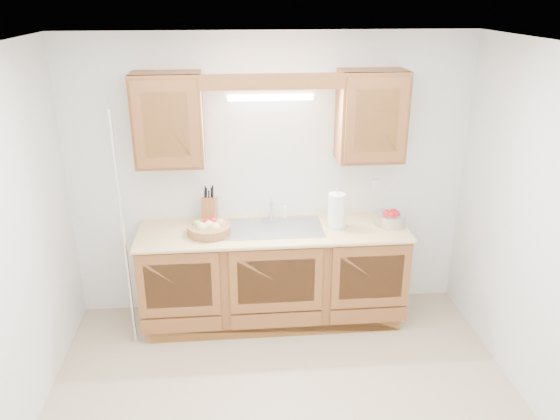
{
  "coord_description": "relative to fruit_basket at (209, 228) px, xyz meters",
  "views": [
    {
      "loc": [
        -0.32,
        -3.06,
        2.79
      ],
      "look_at": [
        0.03,
        0.85,
        1.21
      ],
      "focal_mm": 35.0,
      "sensor_mm": 36.0,
      "label": 1
    }
  ],
  "objects": [
    {
      "name": "upper_cabinet_right",
      "position": [
        1.37,
        0.19,
        0.87
      ],
      "size": [
        0.55,
        0.33,
        0.75
      ],
      "primitive_type": "cube",
      "color": "brown",
      "rests_on": "room"
    },
    {
      "name": "upper_cabinet_left",
      "position": [
        -0.29,
        0.19,
        0.87
      ],
      "size": [
        0.55,
        0.33,
        0.75
      ],
      "primitive_type": "cube",
      "color": "brown",
      "rests_on": "room"
    },
    {
      "name": "valance",
      "position": [
        0.54,
        0.05,
        1.19
      ],
      "size": [
        2.2,
        0.05,
        0.12
      ],
      "primitive_type": "cube",
      "color": "brown",
      "rests_on": "room"
    },
    {
      "name": "room",
      "position": [
        0.54,
        -1.14,
        0.3
      ],
      "size": [
        3.52,
        3.5,
        2.5
      ],
      "color": "tan",
      "rests_on": "ground"
    },
    {
      "name": "wire_shelf_pole",
      "position": [
        -0.66,
        -0.21,
        0.05
      ],
      "size": [
        0.03,
        0.03,
        2.0
      ],
      "primitive_type": "cylinder",
      "color": "silver",
      "rests_on": "ground"
    },
    {
      "name": "soap_bottle",
      "position": [
        0.0,
        0.3,
        0.04
      ],
      "size": [
        0.08,
        0.09,
        0.18
      ],
      "primitive_type": "imported",
      "rotation": [
        0.0,
        0.0,
        -0.03
      ],
      "color": "blue",
      "rests_on": "countertop"
    },
    {
      "name": "sponge",
      "position": [
        0.0,
        0.29,
        -0.04
      ],
      "size": [
        0.13,
        0.1,
        0.02
      ],
      "rotation": [
        0.0,
        0.0,
        -0.23
      ],
      "color": "#CC333F",
      "rests_on": "countertop"
    },
    {
      "name": "fruit_basket",
      "position": [
        0.0,
        0.0,
        0.0
      ],
      "size": [
        0.48,
        0.48,
        0.11
      ],
      "rotation": [
        0.0,
        0.0,
        0.43
      ],
      "color": "olive",
      "rests_on": "countertop"
    },
    {
      "name": "base_cabinets",
      "position": [
        0.54,
        0.06,
        -0.51
      ],
      "size": [
        2.2,
        0.6,
        0.86
      ],
      "primitive_type": "cube",
      "color": "brown",
      "rests_on": "ground"
    },
    {
      "name": "orange_canister",
      "position": [
        0.0,
        0.3,
        0.06
      ],
      "size": [
        0.07,
        0.07,
        0.23
      ],
      "rotation": [
        0.0,
        0.0,
        0.01
      ],
      "color": "#D6500B",
      "rests_on": "countertop"
    },
    {
      "name": "sink",
      "position": [
        0.54,
        0.06,
        -0.12
      ],
      "size": [
        0.84,
        0.46,
        0.36
      ],
      "color": "#9E9EA3",
      "rests_on": "countertop"
    },
    {
      "name": "countertop",
      "position": [
        0.54,
        0.04,
        -0.07
      ],
      "size": [
        2.3,
        0.63,
        0.04
      ],
      "primitive_type": "cube",
      "color": "tan",
      "rests_on": "base_cabinets"
    },
    {
      "name": "paper_towel",
      "position": [
        1.08,
        0.03,
        0.1
      ],
      "size": [
        0.18,
        0.18,
        0.36
      ],
      "rotation": [
        0.0,
        0.0,
        0.37
      ],
      "color": "silver",
      "rests_on": "countertop"
    },
    {
      "name": "fluorescent_fixture",
      "position": [
        0.54,
        0.27,
        1.05
      ],
      "size": [
        0.76,
        0.08,
        0.08
      ],
      "color": "white",
      "rests_on": "room"
    },
    {
      "name": "knife_block",
      "position": [
        0.0,
        0.22,
        0.07
      ],
      "size": [
        0.14,
        0.21,
        0.34
      ],
      "rotation": [
        0.0,
        0.0,
        -0.13
      ],
      "color": "brown",
      "rests_on": "countertop"
    },
    {
      "name": "apple_bowl",
      "position": [
        1.56,
        0.05,
        0.01
      ],
      "size": [
        0.33,
        0.33,
        0.14
      ],
      "rotation": [
        0.0,
        0.0,
        0.24
      ],
      "color": "silver",
      "rests_on": "countertop"
    },
    {
      "name": "outlet_plate",
      "position": [
        1.49,
        0.35,
        0.2
      ],
      "size": [
        0.08,
        0.01,
        0.12
      ],
      "primitive_type": "cube",
      "color": "white",
      "rests_on": "room"
    }
  ]
}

